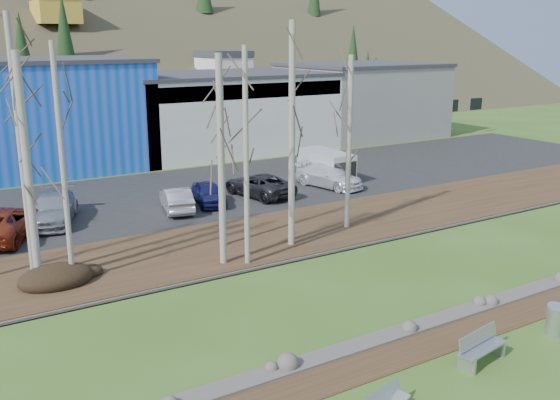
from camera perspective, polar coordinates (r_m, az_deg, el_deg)
ground at (r=19.75m, az=15.30°, el=-15.70°), size 200.00×200.00×0.00m
dirt_strip at (r=21.01m, az=11.03°, el=-13.43°), size 80.00×1.80×0.03m
near_bank_rocks at (r=21.67m, az=9.20°, el=-12.47°), size 80.00×0.80×0.50m
river at (r=24.58m, az=2.88°, el=-8.89°), size 80.00×8.00×0.90m
far_bank_rocks at (r=27.79m, az=-1.95°, el=-6.02°), size 80.00×0.80×0.46m
far_bank at (r=30.43m, az=-4.97°, el=-4.06°), size 80.00×7.00×0.15m
parking_lot at (r=39.72m, az=-11.86°, el=0.14°), size 80.00×14.00×0.14m
building_blue at (r=51.07m, az=-24.04°, el=7.04°), size 20.40×12.24×8.30m
building_white at (r=56.46m, az=-5.48°, el=8.08°), size 18.36×12.24×6.80m
building_grey at (r=65.11m, az=7.37°, el=9.11°), size 14.28×12.24×7.30m
bench_intact at (r=20.81m, az=17.89°, el=-12.69°), size 2.05×0.90×0.99m
litter_bin at (r=23.40m, az=23.82°, el=-10.13°), size 0.74×0.74×0.99m
dirt_mound at (r=26.93m, az=-19.82°, el=-6.61°), size 2.98×2.11×0.58m
birch_0 at (r=26.83m, az=-22.61°, el=4.21°), size 0.24×0.24×10.64m
birch_2 at (r=26.12m, az=-22.07°, el=2.41°), size 0.31×0.31×9.21m
birch_3 at (r=25.81m, az=-19.24°, el=2.94°), size 0.22×0.22×9.56m
birch_4 at (r=26.63m, az=-5.41°, el=3.47°), size 0.29×0.29×9.05m
birch_5 at (r=29.16m, az=-5.26°, el=3.34°), size 0.21×0.21×7.94m
birch_6 at (r=26.51m, az=-3.12°, el=3.82°), size 0.23×0.23×9.37m
birch_7 at (r=28.93m, az=1.09°, el=5.80°), size 0.31×0.31×10.41m
birch_8 at (r=32.06m, az=6.32°, el=5.16°), size 0.28×0.28×8.84m
car_2 at (r=33.65m, az=-23.91°, el=-1.93°), size 5.12×6.29×1.59m
car_3 at (r=35.53m, az=-20.07°, el=-0.76°), size 3.92×5.77×1.55m
car_4 at (r=37.39m, az=-6.56°, el=0.62°), size 2.43×4.19×1.34m
car_5 at (r=36.19m, az=-9.45°, el=0.08°), size 2.39×4.39×1.37m
car_6 at (r=39.12m, az=-1.95°, el=1.40°), size 3.23×5.43×1.41m
car_7 at (r=41.58m, az=4.49°, el=2.18°), size 3.10×5.32×1.45m
van_white at (r=43.50m, az=4.36°, el=3.12°), size 2.03×4.65×2.02m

